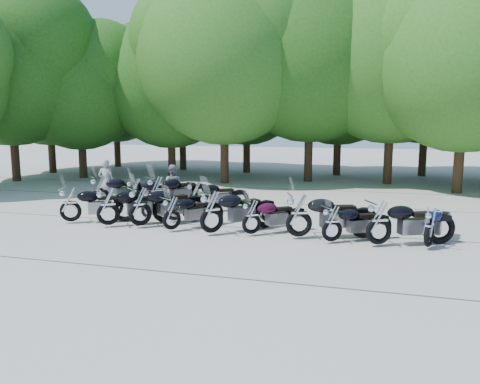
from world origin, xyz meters
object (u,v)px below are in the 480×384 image
(motorcycle_3, at_px, (172,212))
(motorcycle_4, at_px, (212,211))
(motorcycle_2, at_px, (140,205))
(motorcycle_0, at_px, (70,203))
(motorcycle_9, at_px, (430,226))
(motorcycle_5, at_px, (252,216))
(motorcycle_13, at_px, (196,195))
(motorcycle_12, at_px, (157,192))
(motorcycle_8, at_px, (379,221))
(motorcycle_10, at_px, (100,190))
(rider_1, at_px, (172,186))
(motorcycle_1, at_px, (108,205))
(rider_0, at_px, (106,182))
(motorcycle_7, at_px, (332,222))
(motorcycle_11, at_px, (135,192))
(motorcycle_6, at_px, (299,214))

(motorcycle_3, height_order, motorcycle_4, motorcycle_4)
(motorcycle_2, bearing_deg, motorcycle_0, 44.64)
(motorcycle_0, relative_size, motorcycle_9, 1.09)
(motorcycle_5, bearing_deg, motorcycle_13, 5.27)
(motorcycle_2, distance_m, motorcycle_12, 2.65)
(motorcycle_0, xyz_separation_m, motorcycle_2, (2.41, 0.06, 0.05))
(motorcycle_12, xyz_separation_m, motorcycle_13, (1.47, 0.07, -0.08))
(motorcycle_2, xyz_separation_m, motorcycle_8, (6.94, -0.32, -0.02))
(motorcycle_2, relative_size, motorcycle_5, 1.21)
(motorcycle_12, bearing_deg, motorcycle_4, 174.33)
(motorcycle_4, distance_m, motorcycle_10, 5.96)
(motorcycle_12, height_order, rider_1, rider_1)
(motorcycle_1, relative_size, motorcycle_2, 0.98)
(motorcycle_1, relative_size, rider_0, 1.39)
(motorcycle_7, distance_m, rider_0, 9.74)
(motorcycle_7, height_order, motorcycle_13, motorcycle_13)
(motorcycle_2, distance_m, motorcycle_4, 2.41)
(motorcycle_9, relative_size, motorcycle_11, 0.93)
(motorcycle_12, relative_size, motorcycle_13, 1.13)
(motorcycle_11, relative_size, rider_0, 1.31)
(motorcycle_13, xyz_separation_m, rider_0, (-4.02, 0.79, 0.24))
(motorcycle_7, distance_m, motorcycle_11, 7.90)
(motorcycle_0, bearing_deg, motorcycle_3, -117.04)
(motorcycle_8, bearing_deg, motorcycle_3, 63.63)
(motorcycle_6, distance_m, rider_0, 8.81)
(motorcycle_1, relative_size, motorcycle_10, 0.99)
(motorcycle_11, height_order, rider_0, rider_0)
(motorcycle_12, bearing_deg, motorcycle_1, 121.19)
(motorcycle_6, distance_m, motorcycle_7, 0.95)
(motorcycle_8, relative_size, motorcycle_11, 1.06)
(motorcycle_2, xyz_separation_m, motorcycle_11, (-1.57, 2.64, -0.06))
(motorcycle_11, relative_size, motorcycle_12, 0.91)
(motorcycle_0, height_order, motorcycle_12, motorcycle_12)
(motorcycle_12, height_order, motorcycle_13, motorcycle_12)
(rider_1, bearing_deg, motorcycle_5, 129.39)
(motorcycle_3, bearing_deg, motorcycle_0, 34.43)
(motorcycle_5, bearing_deg, motorcycle_7, -135.77)
(rider_1, bearing_deg, motorcycle_9, 148.08)
(motorcycle_10, bearing_deg, motorcycle_13, -133.60)
(motorcycle_4, relative_size, motorcycle_10, 1.03)
(motorcycle_9, bearing_deg, motorcycle_0, 20.27)
(motorcycle_1, bearing_deg, motorcycle_0, 46.73)
(motorcycle_0, height_order, motorcycle_9, motorcycle_0)
(motorcycle_12, bearing_deg, motorcycle_3, 160.44)
(motorcycle_9, bearing_deg, motorcycle_3, 21.04)
(motorcycle_2, xyz_separation_m, motorcycle_7, (5.76, -0.29, -0.13))
(motorcycle_1, xyz_separation_m, motorcycle_6, (5.82, 0.12, 0.03))
(motorcycle_7, bearing_deg, motorcycle_0, 55.84)
(motorcycle_3, relative_size, motorcycle_6, 0.82)
(motorcycle_1, relative_size, motorcycle_7, 1.19)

